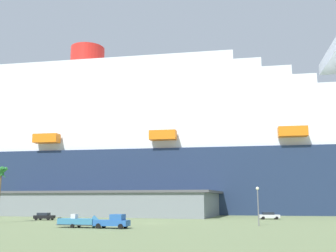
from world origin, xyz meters
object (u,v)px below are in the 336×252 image
at_px(cruise_ship, 161,153).
at_px(parked_car_silver_sedan, 269,216).
at_px(street_lamp, 258,200).
at_px(palm_tree, 0,177).
at_px(parked_car_black_coupe, 44,216).
at_px(pickup_truck, 113,222).
at_px(small_boat_on_trailer, 82,222).

height_order(cruise_ship, parked_car_silver_sedan, cruise_ship).
bearing_deg(cruise_ship, street_lamp, -61.37).
distance_m(palm_tree, parked_car_black_coupe, 14.18).
xyz_separation_m(pickup_truck, parked_car_silver_sedan, (24.38, 34.72, -0.21)).
xyz_separation_m(cruise_ship, pickup_truck, (10.05, -70.24, -19.15)).
height_order(small_boat_on_trailer, parked_car_silver_sedan, small_boat_on_trailer).
distance_m(pickup_truck, parked_car_black_coupe, 31.05).
height_order(street_lamp, parked_car_black_coupe, street_lamp).
bearing_deg(palm_tree, street_lamp, 2.45).
distance_m(small_boat_on_trailer, street_lamp, 29.97).
relative_size(cruise_ship, pickup_truck, 44.84).
xyz_separation_m(street_lamp, parked_car_silver_sedan, (2.09, 23.71, -3.60)).
distance_m(palm_tree, street_lamp, 49.90).
bearing_deg(small_boat_on_trailer, palm_tree, 158.57).
bearing_deg(parked_car_silver_sedan, small_boat_on_trailer, -130.94).
height_order(cruise_ship, palm_tree, cruise_ship).
bearing_deg(palm_tree, cruise_ship, 74.24).
xyz_separation_m(small_boat_on_trailer, street_lamp, (27.77, 10.72, 3.48)).
relative_size(pickup_truck, street_lamp, 0.86).
bearing_deg(palm_tree, parked_car_silver_sedan, 26.53).
bearing_deg(parked_car_silver_sedan, palm_tree, -153.47).
xyz_separation_m(palm_tree, parked_car_black_coupe, (3.60, 11.09, -8.07)).
xyz_separation_m(small_boat_on_trailer, parked_car_silver_sedan, (29.86, 34.43, -0.12)).
bearing_deg(cruise_ship, palm_tree, -105.76).
height_order(small_boat_on_trailer, palm_tree, palm_tree).
relative_size(cruise_ship, palm_tree, 23.32).
height_order(pickup_truck, palm_tree, palm_tree).
bearing_deg(parked_car_black_coupe, small_boat_on_trailer, -47.11).
height_order(cruise_ship, pickup_truck, cruise_ship).
relative_size(cruise_ship, parked_car_black_coupe, 58.14).
distance_m(small_boat_on_trailer, palm_tree, 24.82).
height_order(street_lamp, parked_car_silver_sedan, street_lamp).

